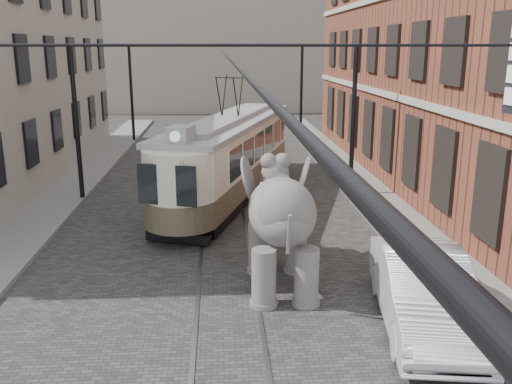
{
  "coord_description": "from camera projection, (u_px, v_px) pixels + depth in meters",
  "views": [
    {
      "loc": [
        -0.13,
        -15.51,
        5.93
      ],
      "look_at": [
        0.85,
        -1.05,
        2.1
      ],
      "focal_mm": 38.59,
      "sensor_mm": 36.0,
      "label": 1
    }
  ],
  "objects": [
    {
      "name": "tram_rails",
      "position": [
        225.0,
        251.0,
        16.48
      ],
      "size": [
        1.54,
        80.0,
        0.02
      ],
      "primitive_type": null,
      "color": "slate",
      "rests_on": "ground"
    },
    {
      "name": "ground",
      "position": [
        225.0,
        251.0,
        16.49
      ],
      "size": [
        120.0,
        120.0,
        0.0
      ],
      "primitive_type": "plane",
      "color": "#413F3C"
    },
    {
      "name": "elephant",
      "position": [
        282.0,
        229.0,
        13.62
      ],
      "size": [
        2.91,
        5.16,
        3.13
      ],
      "primitive_type": null,
      "rotation": [
        0.0,
        0.0,
        -0.02
      ],
      "color": "#63605B",
      "rests_on": "ground"
    },
    {
      "name": "catenary",
      "position": [
        217.0,
        128.0,
        20.53
      ],
      "size": [
        11.0,
        30.2,
        6.0
      ],
      "primitive_type": null,
      "color": "black",
      "rests_on": "ground"
    },
    {
      "name": "sidewalk_right",
      "position": [
        421.0,
        244.0,
        16.86
      ],
      "size": [
        2.0,
        60.0,
        0.15
      ],
      "primitive_type": "cube",
      "color": "slate",
      "rests_on": "ground"
    },
    {
      "name": "sidewalk_left",
      "position": [
        3.0,
        254.0,
        16.04
      ],
      "size": [
        2.0,
        60.0,
        0.15
      ],
      "primitive_type": "cube",
      "color": "slate",
      "rests_on": "ground"
    },
    {
      "name": "brick_building",
      "position": [
        469.0,
        45.0,
        24.35
      ],
      "size": [
        8.0,
        26.0,
        12.0
      ],
      "primitive_type": "cube",
      "color": "brown",
      "rests_on": "ground"
    },
    {
      "name": "parked_car",
      "position": [
        424.0,
        291.0,
        11.88
      ],
      "size": [
        2.49,
        5.24,
        1.66
      ],
      "primitive_type": "imported",
      "rotation": [
        0.0,
        0.0,
        -0.15
      ],
      "color": "silver",
      "rests_on": "ground"
    },
    {
      "name": "tram",
      "position": [
        230.0,
        138.0,
        22.0
      ],
      "size": [
        6.02,
        12.33,
        4.82
      ],
      "primitive_type": null,
      "rotation": [
        0.0,
        0.0,
        -0.3
      ],
      "color": "beige",
      "rests_on": "ground"
    },
    {
      "name": "distant_block",
      "position": [
        219.0,
        35.0,
        53.28
      ],
      "size": [
        28.0,
        10.0,
        14.0
      ],
      "primitive_type": "cube",
      "color": "#9D9382",
      "rests_on": "ground"
    }
  ]
}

